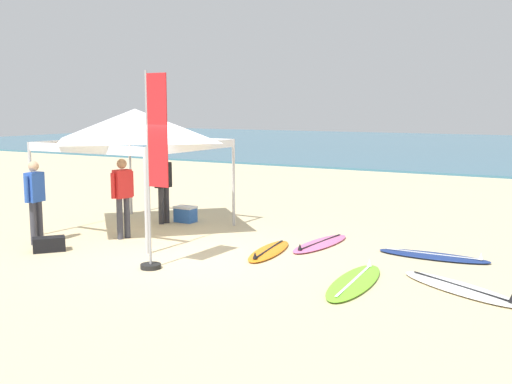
{
  "coord_description": "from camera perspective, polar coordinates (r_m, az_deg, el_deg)",
  "views": [
    {
      "loc": [
        6.5,
        -9.03,
        2.8
      ],
      "look_at": [
        0.32,
        1.89,
        1.0
      ],
      "focal_mm": 41.94,
      "sensor_mm": 36.0,
      "label": 1
    }
  ],
  "objects": [
    {
      "name": "person_black",
      "position": [
        14.46,
        -8.83,
        0.87
      ],
      "size": [
        0.27,
        0.55,
        1.71
      ],
      "color": "#2D2D33",
      "rests_on": "ground"
    },
    {
      "name": "canopy_tent",
      "position": [
        13.6,
        -11.45,
        6.27
      ],
      "size": [
        3.28,
        3.28,
        2.75
      ],
      "color": "#B7B7BC",
      "rests_on": "ground"
    },
    {
      "name": "surfboard_navy",
      "position": [
        11.69,
        16.59,
        -5.86
      ],
      "size": [
        2.06,
        0.57,
        0.19
      ],
      "color": "navy",
      "rests_on": "ground"
    },
    {
      "name": "person_blue",
      "position": [
        12.96,
        -20.33,
        -0.39
      ],
      "size": [
        0.26,
        0.55,
        1.71
      ],
      "color": "#383842",
      "rests_on": "ground"
    },
    {
      "name": "surfboard_white",
      "position": [
        9.81,
        18.9,
        -8.67
      ],
      "size": [
        2.2,
        1.56,
        0.19
      ],
      "color": "white",
      "rests_on": "ground"
    },
    {
      "name": "gear_bag_near_tent",
      "position": [
        12.36,
        -19.14,
        -4.73
      ],
      "size": [
        0.63,
        0.67,
        0.28
      ],
      "primitive_type": "cube",
      "rotation": [
        0.0,
        0.0,
        0.88
      ],
      "color": "black",
      "rests_on": "ground"
    },
    {
      "name": "sea",
      "position": [
        43.56,
        20.9,
        4.01
      ],
      "size": [
        80.0,
        36.0,
        0.1
      ],
      "primitive_type": "cube",
      "color": "#386B84",
      "rests_on": "ground"
    },
    {
      "name": "ground_plane",
      "position": [
        11.48,
        -6.1,
        -6.01
      ],
      "size": [
        80.0,
        80.0,
        0.0
      ],
      "primitive_type": "plane",
      "color": "beige"
    },
    {
      "name": "person_red",
      "position": [
        12.96,
        -12.61,
        -0.07
      ],
      "size": [
        0.3,
        0.54,
        1.71
      ],
      "color": "#383842",
      "rests_on": "ground"
    },
    {
      "name": "surfboard_pink",
      "position": [
        12.27,
        6.15,
        -4.9
      ],
      "size": [
        0.73,
        2.04,
        0.19
      ],
      "color": "pink",
      "rests_on": "ground"
    },
    {
      "name": "banner_flag",
      "position": [
        10.29,
        -9.73,
        1.2
      ],
      "size": [
        0.6,
        0.36,
        3.4
      ],
      "color": "#99999E",
      "rests_on": "ground"
    },
    {
      "name": "cooler_box",
      "position": [
        14.7,
        -6.75,
        -2.1
      ],
      "size": [
        0.5,
        0.36,
        0.39
      ],
      "color": "#2D60B7",
      "rests_on": "ground"
    },
    {
      "name": "surfboard_orange",
      "position": [
        11.58,
        1.24,
        -5.65
      ],
      "size": [
        0.77,
        1.91,
        0.19
      ],
      "color": "orange",
      "rests_on": "ground"
    },
    {
      "name": "surfboard_lime",
      "position": [
        9.74,
        9.38,
        -8.44
      ],
      "size": [
        0.76,
        2.27,
        0.19
      ],
      "color": "#7AD12D",
      "rests_on": "ground"
    }
  ]
}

